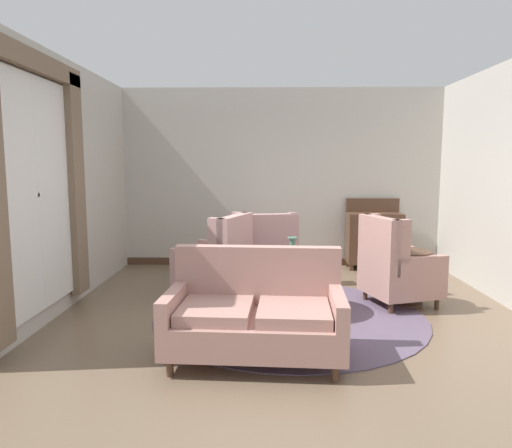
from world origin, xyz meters
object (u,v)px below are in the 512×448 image
armchair_back_corner (219,263)px  armchair_beside_settee (269,253)px  settee (255,315)px  sideboard (374,237)px  side_table (410,272)px  porcelain_vase (292,255)px  armchair_near_window (395,268)px  coffee_table (296,276)px

armchair_back_corner → armchair_beside_settee: size_ratio=1.05×
settee → sideboard: bearing=66.0°
armchair_beside_settee → side_table: (1.71, -1.09, -0.03)m
porcelain_vase → settee: bearing=-106.6°
side_table → armchair_beside_settee: bearing=147.6°
armchair_near_window → sideboard: 2.07m
armchair_back_corner → sideboard: sideboard is taller
porcelain_vase → settee: size_ratio=0.23×
porcelain_vase → sideboard: sideboard is taller
armchair_near_window → armchair_beside_settee: 1.89m
armchair_back_corner → side_table: 2.37m
porcelain_vase → armchair_back_corner: size_ratio=0.33×
coffee_table → armchair_back_corner: 1.11m
coffee_table → settee: settee is taller
settee → armchair_near_window: armchair_near_window is taller
coffee_table → armchair_near_window: (1.22, 0.31, 0.03)m
armchair_back_corner → armchair_beside_settee: bearing=162.0°
side_table → porcelain_vase: bearing=-169.0°
coffee_table → armchair_back_corner: (-0.95, 0.58, 0.02)m
porcelain_vase → armchair_beside_settee: armchair_beside_settee is taller
porcelain_vase → sideboard: 2.75m
armchair_back_corner → armchair_beside_settee: (0.65, 0.84, -0.02)m
settee → armchair_beside_settee: armchair_beside_settee is taller
armchair_beside_settee → settee: bearing=76.9°
armchair_back_corner → side_table: armchair_back_corner is taller
armchair_near_window → side_table: bearing=-101.8°
porcelain_vase → armchair_near_window: armchair_near_window is taller
armchair_beside_settee → porcelain_vase: bearing=90.7°
side_table → coffee_table: bearing=-166.8°
armchair_beside_settee → side_table: bearing=137.4°
porcelain_vase → side_table: (1.45, 0.28, -0.26)m
settee → side_table: bearing=44.6°
armchair_back_corner → armchair_near_window: bearing=102.6°
settee → armchair_beside_settee: (0.14, 2.72, 0.05)m
side_table → armchair_back_corner: bearing=174.1°
armchair_back_corner → side_table: bearing=103.6°
side_table → sideboard: size_ratio=0.59×
armchair_beside_settee → sideboard: (1.74, 0.95, 0.08)m
settee → coffee_table: bearing=74.3°
sideboard → armchair_back_corner: bearing=-143.2°
settee → armchair_near_window: bearing=47.2°
settee → armchair_back_corner: (-0.51, 1.88, 0.06)m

